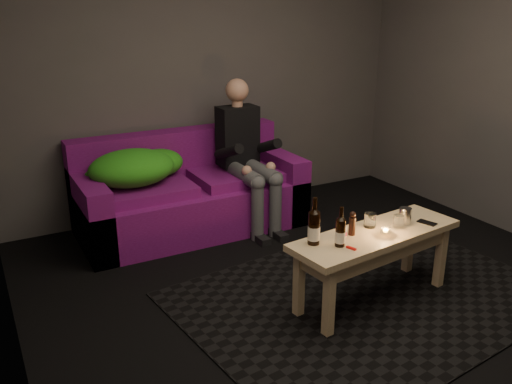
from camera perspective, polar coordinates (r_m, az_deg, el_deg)
floor at (r=3.72m, az=10.42°, el=-11.95°), size 4.50×4.50×0.00m
room at (r=3.58m, az=7.22°, el=14.83°), size 4.50×4.50×4.50m
rug at (r=3.87m, az=11.51°, el=-10.66°), size 2.65×2.06×0.01m
sofa at (r=4.83m, az=-7.02°, el=-0.34°), size 1.94×0.87×0.83m
green_blanket at (r=4.59m, az=-12.54°, el=2.54°), size 0.85×0.58×0.29m
person at (r=4.78m, az=-1.08°, el=4.20°), size 0.35×0.80×1.29m
coffee_table at (r=3.65m, az=12.44°, el=-5.42°), size 1.27×0.53×0.50m
beer_bottle_a at (r=3.34m, az=6.12°, el=-3.68°), size 0.08×0.08×0.30m
beer_bottle_b at (r=3.34m, az=8.87°, el=-4.16°), size 0.06×0.06×0.25m
salt_shaker at (r=3.48m, az=9.23°, el=-4.16°), size 0.05×0.05×0.08m
pepper_mill at (r=3.52m, az=10.08°, el=-3.55°), size 0.06×0.06×0.12m
tumbler_back at (r=3.67m, az=11.92°, el=-2.93°), size 0.09×0.09×0.09m
tealight at (r=3.57m, az=13.46°, el=-4.11°), size 0.06×0.06×0.05m
tumbler_front at (r=3.70m, az=14.78°, el=-3.01°), size 0.09×0.09×0.09m
steel_cup at (r=3.78m, az=15.42°, el=-2.43°), size 0.11×0.11×0.11m
smartphone at (r=3.85m, az=17.56°, el=-3.09°), size 0.10×0.14×0.01m
red_lighter at (r=3.34m, az=9.99°, el=-5.84°), size 0.04×0.07×0.01m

